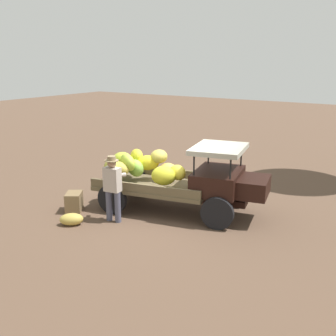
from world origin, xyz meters
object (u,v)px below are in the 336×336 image
(wooden_crate, at_px, (74,202))
(loose_banana_bunch, at_px, (71,219))
(farmer, at_px, (113,185))
(truck, at_px, (180,178))

(wooden_crate, distance_m, loose_banana_bunch, 0.93)
(farmer, relative_size, loose_banana_bunch, 2.90)
(farmer, distance_m, wooden_crate, 1.49)
(wooden_crate, bearing_deg, loose_banana_bunch, -48.25)
(truck, relative_size, farmer, 2.78)
(farmer, bearing_deg, wooden_crate, 86.19)
(truck, height_order, wooden_crate, truck)
(truck, xyz_separation_m, loose_banana_bunch, (-1.74, -2.22, -0.76))
(wooden_crate, relative_size, loose_banana_bunch, 0.92)
(wooden_crate, bearing_deg, truck, 32.98)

